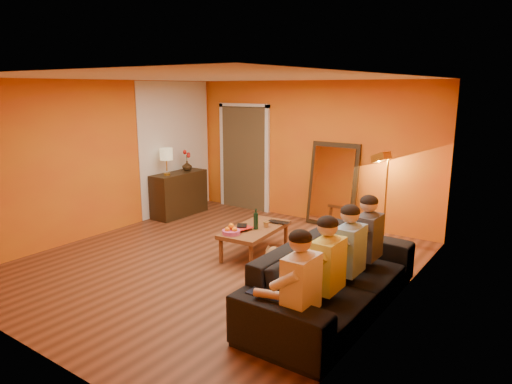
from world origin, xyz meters
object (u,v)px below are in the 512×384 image
Objects in this scene: floor_lamp at (386,198)px; sofa at (334,277)px; mirror_frame at (333,185)px; wine_bottle at (256,219)px; vase at (187,166)px; person_far_right at (368,245)px; dog at (270,273)px; person_mid_right at (350,258)px; coffee_table at (255,241)px; person_mid_left at (328,274)px; tumbler at (266,224)px; person_far_left at (301,294)px; laptop at (278,223)px; sideboard at (179,194)px; table_lamp at (167,162)px.

sofa is at bearing -58.96° from floor_lamp.
mirror_frame reaches higher than sofa.
vase is at bearing 153.98° from wine_bottle.
dog is at bearing -135.98° from person_far_right.
person_mid_right is 1.00× the size of person_far_right.
vase reaches higher than coffee_table.
person_mid_left is 1.00× the size of person_mid_right.
dog reaches higher than tumbler.
person_mid_left is (0.50, -3.11, -0.11)m from floor_lamp.
floor_lamp is at bearing 97.81° from person_far_left.
coffee_table is 3.57× the size of laptop.
dog is at bearing -67.21° from laptop.
sideboard is 3.96m from floor_lamp.
person_far_left is (4.37, -2.56, -0.49)m from table_lamp.
tumbler is at bearing 130.69° from person_far_left.
person_mid_left is at bearing -40.34° from tumbler.
vase is at bearing 63.52° from sofa.
person_far_left reaches higher than dog.
tumbler is at bearing -95.17° from mirror_frame.
floor_lamp is 1.85m from laptop.
person_far_left reaches higher than sofa.
sideboard reaches higher than laptop.
mirror_frame is at bearing 26.32° from table_lamp.
tumbler reaches higher than laptop.
person_mid_left is at bearing -51.96° from laptop.
person_mid_right is 4.82m from vase.
person_far_left is at bearing -45.71° from wine_bottle.
sideboard reaches higher than coffee_table.
wine_bottle is (-1.82, 0.22, -0.03)m from person_far_right.
sideboard is 3.81× the size of wine_bottle.
tumbler is at bearing -17.47° from sideboard.
sofa is at bearing -20.22° from table_lamp.
mirror_frame is at bearing 84.83° from tumbler.
person_far_left and person_far_right have the same top height.
dog is at bearing -33.37° from vase.
mirror_frame is 2.41× the size of dog.
person_mid_left is 2.30m from tumbler.
sofa is 2.16× the size of person_far_right.
floor_lamp reaches higher than person_far_right.
coffee_table is 0.45m from laptop.
person_mid_left is 3.57× the size of laptop.
sofa is 8.51× the size of wine_bottle.
laptop is at bearing 57.37° from coffee_table.
sofa is at bearing -142.43° from person_mid_right.
mirror_frame is 2.92m from vase.
sideboard is at bearing 146.58° from dog.
wine_bottle is (2.55, -0.69, -0.53)m from table_lamp.
vase reaches higher than sofa.
person_mid_left reaches higher than tumbler.
mirror_frame is at bearing 26.24° from sofa.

